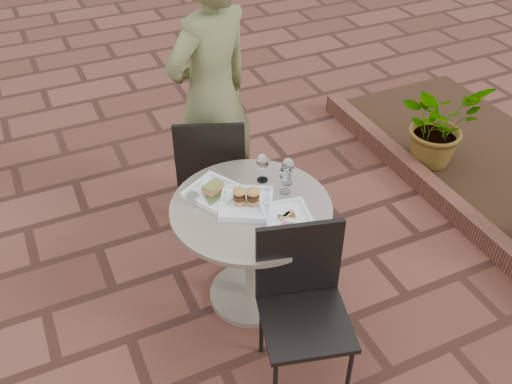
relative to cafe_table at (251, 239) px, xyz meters
name	(u,v)px	position (x,y,z in m)	size (l,w,h in m)	color
ground	(259,293)	(0.05, 0.00, -0.48)	(60.00, 60.00, 0.00)	brown
cafe_table	(251,239)	(0.00, 0.00, 0.00)	(0.90, 0.90, 0.73)	gray
chair_far	(211,166)	(0.02, 0.69, 0.07)	(0.57, 0.57, 0.93)	black
chair_near	(302,295)	(0.03, -0.55, 0.07)	(0.54, 0.54, 0.93)	black
diner	(211,97)	(0.12, 0.87, 0.46)	(0.69, 0.45, 1.88)	brown
plate_salmon	(213,191)	(-0.15, 0.18, 0.27)	(0.36, 0.36, 0.07)	white
plate_sliders	(246,201)	(-0.02, 0.02, 0.28)	(0.39, 0.39, 0.19)	white
plate_tuna	(287,216)	(0.13, -0.17, 0.26)	(0.29, 0.29, 0.03)	white
wine_glass_right	(285,174)	(0.23, 0.04, 0.37)	(0.07, 0.07, 0.17)	white
wine_glass_mid	(263,162)	(0.16, 0.19, 0.37)	(0.08, 0.08, 0.18)	white
wine_glass_far	(288,166)	(0.28, 0.11, 0.37)	(0.07, 0.07, 0.17)	white
steel_ramekin	(193,199)	(-0.28, 0.17, 0.27)	(0.07, 0.07, 0.05)	silver
cutlery_set	(304,215)	(0.22, -0.19, 0.25)	(0.10, 0.21, 0.00)	silver
planter_curb	(434,191)	(1.65, 0.30, -0.41)	(0.12, 3.00, 0.15)	brown
mulch_bed	(504,173)	(2.35, 0.30, -0.45)	(1.30, 3.00, 0.06)	black
potted_plant_a	(439,123)	(1.90, 0.66, -0.08)	(0.63, 0.54, 0.70)	#33662D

